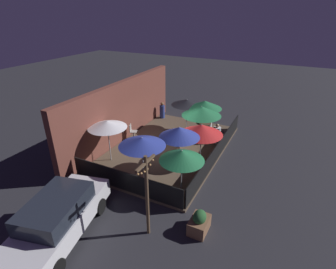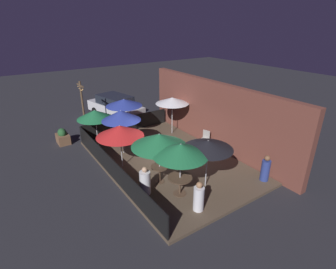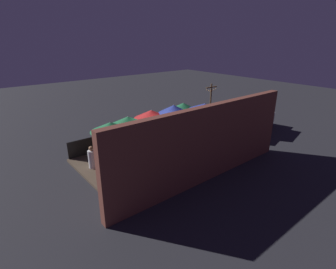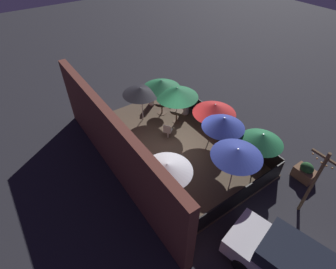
{
  "view_description": "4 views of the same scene",
  "coord_description": "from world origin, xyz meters",
  "px_view_note": "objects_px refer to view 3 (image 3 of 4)",
  "views": [
    {
      "loc": [
        -11.93,
        -5.84,
        7.32
      ],
      "look_at": [
        -0.78,
        -0.29,
        1.33
      ],
      "focal_mm": 28.0,
      "sensor_mm": 36.0,
      "label": 1
    },
    {
      "loc": [
        9.48,
        -6.3,
        6.39
      ],
      "look_at": [
        -0.18,
        0.21,
        1.35
      ],
      "focal_mm": 28.0,
      "sensor_mm": 36.0,
      "label": 2
    },
    {
      "loc": [
        8.3,
        10.48,
        6.33
      ],
      "look_at": [
        -0.51,
        -0.32,
        1.13
      ],
      "focal_mm": 28.0,
      "sensor_mm": 36.0,
      "label": 3
    },
    {
      "loc": [
        -7.92,
        5.8,
        9.33
      ],
      "look_at": [
        -0.04,
        0.31,
        1.01
      ],
      "focal_mm": 28.0,
      "sensor_mm": 36.0,
      "label": 4
    }
  ],
  "objects_px": {
    "patio_chair_1": "(155,148)",
    "patron_0": "(128,189)",
    "patio_chair_0": "(197,162)",
    "patio_umbrella_3": "(174,109)",
    "planter_box": "(186,119)",
    "patio_umbrella_1": "(111,127)",
    "dining_table_1": "(113,151)",
    "patio_umbrella_4": "(228,120)",
    "light_post": "(211,103)",
    "parked_car_0": "(253,120)",
    "patio_umbrella_0": "(128,121)",
    "patio_umbrella_5": "(120,135)",
    "patron_1": "(92,158)",
    "dining_table_0": "(129,145)",
    "patio_umbrella_7": "(205,107)",
    "patron_2": "(116,143)",
    "patio_umbrella_6": "(183,106)",
    "patio_umbrella_2": "(151,114)"
  },
  "relations": [
    {
      "from": "patio_umbrella_3",
      "to": "patron_1",
      "type": "relative_size",
      "value": 1.97
    },
    {
      "from": "patio_umbrella_7",
      "to": "patio_umbrella_2",
      "type": "bearing_deg",
      "value": -28.52
    },
    {
      "from": "patio_umbrella_4",
      "to": "patio_umbrella_7",
      "type": "bearing_deg",
      "value": -110.34
    },
    {
      "from": "patio_umbrella_3",
      "to": "patron_2",
      "type": "xyz_separation_m",
      "value": [
        3.69,
        -0.79,
        -1.53
      ]
    },
    {
      "from": "patio_umbrella_0",
      "to": "patio_umbrella_4",
      "type": "bearing_deg",
      "value": 139.65
    },
    {
      "from": "patio_umbrella_3",
      "to": "dining_table_0",
      "type": "relative_size",
      "value": 3.06
    },
    {
      "from": "patio_umbrella_6",
      "to": "dining_table_1",
      "type": "height_order",
      "value": "patio_umbrella_6"
    },
    {
      "from": "patron_1",
      "to": "parked_car_0",
      "type": "distance_m",
      "value": 11.36
    },
    {
      "from": "patio_umbrella_3",
      "to": "patio_chair_0",
      "type": "distance_m",
      "value": 4.61
    },
    {
      "from": "parked_car_0",
      "to": "dining_table_1",
      "type": "bearing_deg",
      "value": -22.73
    },
    {
      "from": "dining_table_1",
      "to": "patio_chair_1",
      "type": "relative_size",
      "value": 1.01
    },
    {
      "from": "patio_chair_1",
      "to": "parked_car_0",
      "type": "distance_m",
      "value": 8.07
    },
    {
      "from": "patron_1",
      "to": "patio_umbrella_4",
      "type": "bearing_deg",
      "value": 45.35
    },
    {
      "from": "patio_umbrella_0",
      "to": "patio_umbrella_5",
      "type": "distance_m",
      "value": 1.92
    },
    {
      "from": "patio_umbrella_6",
      "to": "patron_1",
      "type": "distance_m",
      "value": 7.36
    },
    {
      "from": "patio_umbrella_4",
      "to": "patio_umbrella_7",
      "type": "xyz_separation_m",
      "value": [
        -0.97,
        -2.61,
        0.08
      ]
    },
    {
      "from": "patio_umbrella_0",
      "to": "patron_2",
      "type": "xyz_separation_m",
      "value": [
        0.36,
        -0.9,
        -1.43
      ]
    },
    {
      "from": "dining_table_1",
      "to": "planter_box",
      "type": "bearing_deg",
      "value": -161.48
    },
    {
      "from": "patio_chair_1",
      "to": "patron_0",
      "type": "xyz_separation_m",
      "value": [
        3.28,
        2.57,
        0.01
      ]
    },
    {
      "from": "patio_umbrella_4",
      "to": "light_post",
      "type": "height_order",
      "value": "light_post"
    },
    {
      "from": "patio_umbrella_3",
      "to": "patron_1",
      "type": "distance_m",
      "value": 5.84
    },
    {
      "from": "patio_umbrella_4",
      "to": "patio_umbrella_7",
      "type": "distance_m",
      "value": 2.79
    },
    {
      "from": "dining_table_0",
      "to": "patio_umbrella_1",
      "type": "bearing_deg",
      "value": 10.11
    },
    {
      "from": "patio_umbrella_2",
      "to": "patio_umbrella_3",
      "type": "xyz_separation_m",
      "value": [
        -1.25,
        0.65,
        0.24
      ]
    },
    {
      "from": "patio_chair_0",
      "to": "parked_car_0",
      "type": "height_order",
      "value": "parked_car_0"
    },
    {
      "from": "patio_umbrella_1",
      "to": "patio_chair_0",
      "type": "height_order",
      "value": "patio_umbrella_1"
    },
    {
      "from": "patio_umbrella_1",
      "to": "parked_car_0",
      "type": "height_order",
      "value": "patio_umbrella_1"
    },
    {
      "from": "patio_chair_1",
      "to": "light_post",
      "type": "distance_m",
      "value": 6.93
    },
    {
      "from": "patio_umbrella_2",
      "to": "light_post",
      "type": "distance_m",
      "value": 5.35
    },
    {
      "from": "patron_1",
      "to": "patron_2",
      "type": "relative_size",
      "value": 0.99
    },
    {
      "from": "patio_umbrella_2",
      "to": "patron_0",
      "type": "height_order",
      "value": "patio_umbrella_2"
    },
    {
      "from": "patio_umbrella_0",
      "to": "patio_umbrella_5",
      "type": "relative_size",
      "value": 1.11
    },
    {
      "from": "patron_1",
      "to": "patron_2",
      "type": "bearing_deg",
      "value": 102.03
    },
    {
      "from": "patio_umbrella_3",
      "to": "light_post",
      "type": "bearing_deg",
      "value": -170.85
    },
    {
      "from": "patio_umbrella_0",
      "to": "patio_umbrella_1",
      "type": "relative_size",
      "value": 1.04
    },
    {
      "from": "patio_umbrella_2",
      "to": "patron_0",
      "type": "relative_size",
      "value": 1.83
    },
    {
      "from": "planter_box",
      "to": "parked_car_0",
      "type": "relative_size",
      "value": 0.19
    },
    {
      "from": "patio_umbrella_3",
      "to": "planter_box",
      "type": "xyz_separation_m",
      "value": [
        -3.19,
        -2.25,
        -1.78
      ]
    },
    {
      "from": "patio_chair_0",
      "to": "patron_2",
      "type": "relative_size",
      "value": 0.8
    },
    {
      "from": "patio_umbrella_3",
      "to": "patio_chair_1",
      "type": "distance_m",
      "value": 3.17
    },
    {
      "from": "patio_umbrella_1",
      "to": "patio_chair_0",
      "type": "bearing_deg",
      "value": 125.94
    },
    {
      "from": "patio_chair_1",
      "to": "patio_umbrella_7",
      "type": "bearing_deg",
      "value": -121.14
    },
    {
      "from": "light_post",
      "to": "parked_car_0",
      "type": "distance_m",
      "value": 3.22
    },
    {
      "from": "patio_umbrella_3",
      "to": "light_post",
      "type": "xyz_separation_m",
      "value": [
        -4.09,
        -0.66,
        -0.35
      ]
    },
    {
      "from": "patio_umbrella_5",
      "to": "patron_1",
      "type": "relative_size",
      "value": 1.76
    },
    {
      "from": "parked_car_0",
      "to": "patio_umbrella_5",
      "type": "bearing_deg",
      "value": -15.84
    },
    {
      "from": "dining_table_1",
      "to": "dining_table_0",
      "type": "bearing_deg",
      "value": -169.89
    },
    {
      "from": "patio_umbrella_6",
      "to": "planter_box",
      "type": "bearing_deg",
      "value": -138.87
    },
    {
      "from": "patio_umbrella_2",
      "to": "patio_umbrella_0",
      "type": "bearing_deg",
      "value": 19.98
    },
    {
      "from": "patio_chair_0",
      "to": "patron_0",
      "type": "xyz_separation_m",
      "value": [
        3.85,
        -0.02,
        0.01
      ]
    }
  ]
}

